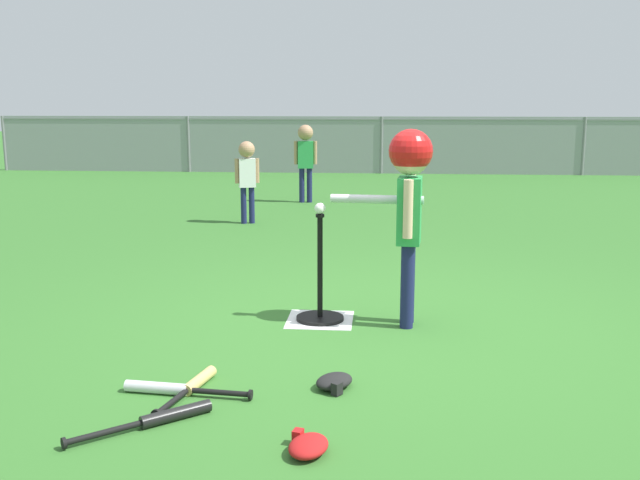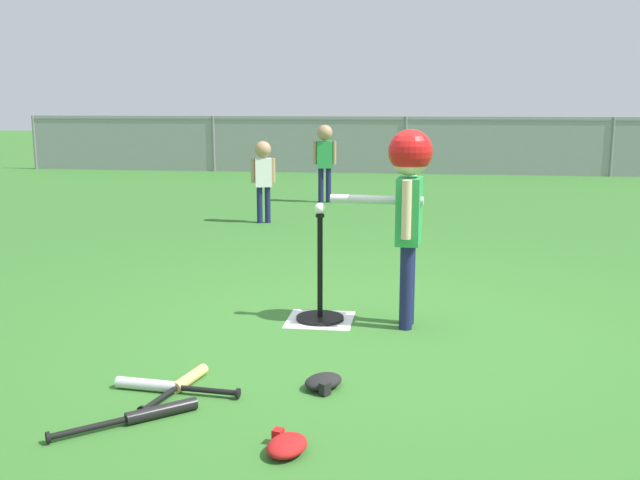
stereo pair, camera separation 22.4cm
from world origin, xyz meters
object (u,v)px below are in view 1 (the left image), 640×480
(fielder_deep_right, at_px, (247,171))
(fielder_near_left, at_px, (306,153))
(batting_tee, at_px, (320,303))
(glove_by_plate, at_px, (334,382))
(glove_near_bats, at_px, (308,446))
(spare_bat_wood, at_px, (194,385))
(batter_child, at_px, (409,187))
(spare_bat_black, at_px, (162,418))
(baseball_on_tee, at_px, (320,209))
(spare_bat_silver, at_px, (169,389))

(fielder_deep_right, bearing_deg, fielder_near_left, 75.41)
(batting_tee, height_order, glove_by_plate, batting_tee)
(glove_by_plate, bearing_deg, fielder_deep_right, 105.46)
(glove_near_bats, bearing_deg, fielder_near_left, 96.21)
(spare_bat_wood, distance_m, glove_near_bats, 0.90)
(fielder_deep_right, relative_size, glove_by_plate, 3.63)
(batter_child, distance_m, fielder_near_left, 5.97)
(glove_near_bats, bearing_deg, batter_child, 75.92)
(fielder_deep_right, relative_size, spare_bat_black, 1.76)
(fielder_near_left, xyz_separation_m, spare_bat_wood, (0.18, -7.03, -0.69))
(batter_child, xyz_separation_m, glove_near_bats, (-0.46, -1.83, -0.88))
(baseball_on_tee, bearing_deg, glove_by_plate, -81.39)
(fielder_near_left, xyz_separation_m, spare_bat_black, (0.14, -7.43, -0.69))
(batting_tee, bearing_deg, glove_near_bats, -86.50)
(batter_child, bearing_deg, batting_tee, 174.76)
(fielder_near_left, relative_size, spare_bat_silver, 1.69)
(glove_near_bats, bearing_deg, spare_bat_wood, 136.51)
(fielder_near_left, bearing_deg, batting_tee, -82.91)
(spare_bat_silver, bearing_deg, glove_by_plate, 10.69)
(spare_bat_silver, relative_size, spare_bat_black, 1.18)
(batter_child, height_order, spare_bat_silver, batter_child)
(batting_tee, height_order, baseball_on_tee, baseball_on_tee)
(fielder_deep_right, xyz_separation_m, glove_near_bats, (1.33, -5.74, -0.60))
(spare_bat_black, height_order, glove_by_plate, glove_by_plate)
(glove_by_plate, distance_m, glove_near_bats, 0.72)
(spare_bat_wood, bearing_deg, fielder_deep_right, 97.54)
(batter_child, height_order, fielder_near_left, batter_child)
(baseball_on_tee, relative_size, spare_bat_black, 0.13)
(spare_bat_wood, distance_m, glove_by_plate, 0.72)
(fielder_deep_right, relative_size, spare_bat_wood, 1.68)
(spare_bat_black, distance_m, glove_by_plate, 0.90)
(baseball_on_tee, xyz_separation_m, fielder_deep_right, (-1.21, 3.86, -0.13))
(fielder_deep_right, relative_size, spare_bat_silver, 1.48)
(spare_bat_silver, height_order, glove_near_bats, glove_near_bats)
(fielder_deep_right, bearing_deg, glove_near_bats, -76.97)
(spare_bat_silver, relative_size, spare_bat_wood, 1.13)
(spare_bat_silver, xyz_separation_m, glove_by_plate, (0.82, 0.15, 0.01))
(spare_bat_black, height_order, glove_near_bats, glove_near_bats)
(spare_bat_silver, xyz_separation_m, spare_bat_black, (0.06, -0.34, -0.00))
(spare_bat_black, bearing_deg, glove_by_plate, 32.92)
(spare_bat_silver, xyz_separation_m, glove_near_bats, (0.76, -0.56, 0.01))
(fielder_deep_right, height_order, glove_by_plate, fielder_deep_right)
(glove_near_bats, bearing_deg, glove_by_plate, 85.04)
(batting_tee, height_order, fielder_deep_right, fielder_deep_right)
(baseball_on_tee, distance_m, glove_by_plate, 1.39)
(baseball_on_tee, distance_m, spare_bat_wood, 1.56)
(fielder_near_left, height_order, spare_bat_silver, fielder_near_left)
(spare_bat_silver, xyz_separation_m, spare_bat_wood, (0.11, 0.06, -0.00))
(glove_by_plate, relative_size, glove_near_bats, 1.08)
(spare_bat_silver, relative_size, glove_by_plate, 2.44)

